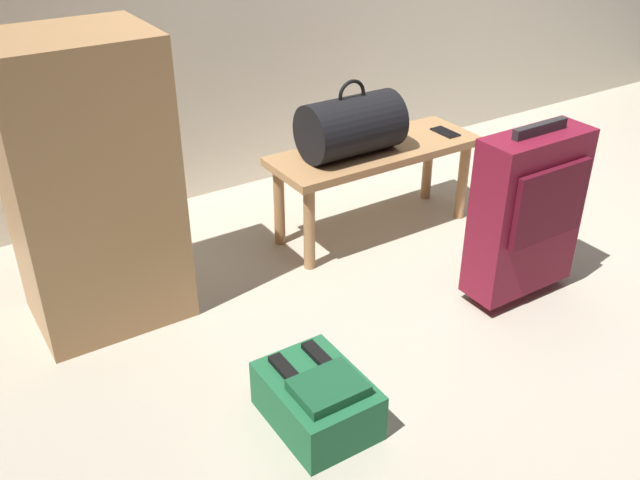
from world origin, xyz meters
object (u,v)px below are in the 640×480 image
duffel_bag_black (351,126)px  side_cabinet (90,186)px  suitcase_upright_burgundy (528,212)px  bench (375,161)px  cell_phone (445,132)px  backpack_green (317,399)px

duffel_bag_black → side_cabinet: bearing=178.8°
suitcase_upright_burgundy → duffel_bag_black: bearing=111.9°
suitcase_upright_burgundy → side_cabinet: (-1.45, 0.79, 0.17)m
bench → side_cabinet: side_cabinet is taller
suitcase_upright_burgundy → side_cabinet: bearing=151.4°
duffel_bag_black → cell_phone: duffel_bag_black is taller
duffel_bag_black → cell_phone: size_ratio=3.06×
cell_phone → side_cabinet: side_cabinet is taller
backpack_green → side_cabinet: 1.13m
cell_phone → backpack_green: cell_phone is taller
bench → duffel_bag_black: bearing=180.0°
duffel_bag_black → bench: bearing=0.0°
suitcase_upright_burgundy → side_cabinet: side_cabinet is taller
cell_phone → side_cabinet: bearing=178.0°
duffel_bag_black → suitcase_upright_burgundy: 0.84m
cell_phone → side_cabinet: size_ratio=0.13×
side_cabinet → duffel_bag_black: bearing=-1.2°
backpack_green → suitcase_upright_burgundy: bearing=9.2°
suitcase_upright_burgundy → bench: bearing=102.4°
duffel_bag_black → cell_phone: (0.53, -0.03, -0.13)m
backpack_green → duffel_bag_black: bearing=50.5°
duffel_bag_black → backpack_green: duffel_bag_black is taller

